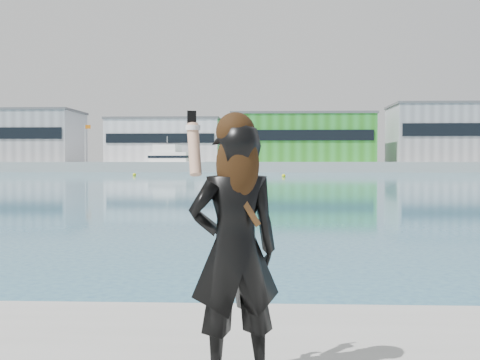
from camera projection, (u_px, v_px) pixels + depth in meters
The scene contains 11 objects.
far_quay at pixel (265, 166), 134.16m from camera, with size 320.00×40.00×2.00m, color #9E9E99.
warehouse_grey_left at pixel (20, 136), 134.41m from camera, with size 26.52×16.36×11.50m.
warehouse_white at pixel (166, 140), 132.96m from camera, with size 24.48×15.35×9.50m.
warehouse_green at pixel (302, 138), 131.59m from camera, with size 30.60×16.36×10.50m.
warehouse_grey_right at pixel (450, 133), 130.13m from camera, with size 25.50×15.35×12.50m.
flagpole_left at pixel (86, 140), 126.71m from camera, with size 1.28×0.16×8.00m.
flagpole_right at pixel (372, 140), 124.01m from camera, with size 1.28×0.16×8.00m.
motor_yacht at pixel (173, 162), 122.68m from camera, with size 16.08×9.07×7.24m.
buoy_near at pixel (284, 177), 80.71m from camera, with size 0.50×0.50×0.50m, color #E7E90C.
buoy_far at pixel (134, 176), 87.18m from camera, with size 0.50×0.50×0.50m, color #E7E90C.
woman at pixel (235, 242), 3.50m from camera, with size 0.62×0.50×1.57m.
Camera 1 is at (0.38, -4.31, 2.06)m, focal length 45.00 mm.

